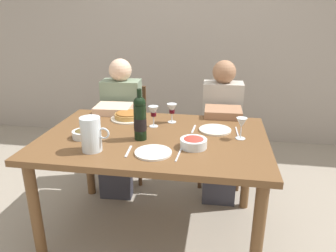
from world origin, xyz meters
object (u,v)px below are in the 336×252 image
wine_bottle (140,118)px  water_pitcher (91,136)px  baked_tart (128,116)px  wine_glass_centre (153,112)px  dinner_plate_left_setting (153,152)px  diner_left (120,122)px  diner_right (221,126)px  dinner_plate_right_setting (215,130)px  olive_bowl (83,133)px  chair_left (126,126)px  wine_glass_right_diner (172,110)px  salad_bowl (194,142)px  chair_right (220,129)px  dining_table (154,149)px  wine_glass_left_diner (242,124)px

wine_bottle → water_pitcher: wine_bottle is taller
wine_bottle → baked_tart: bearing=116.7°
wine_glass_centre → dinner_plate_left_setting: wine_glass_centre is taller
diner_left → diner_right: bearing=-179.9°
dinner_plate_right_setting → diner_left: bearing=151.5°
olive_bowl → chair_left: (-0.00, 0.97, -0.29)m
baked_tart → dinner_plate_left_setting: bearing=-61.5°
wine_glass_right_diner → diner_right: (0.38, 0.39, -0.24)m
chair_left → salad_bowl: bearing=122.6°
olive_bowl → wine_glass_right_diner: (0.53, 0.40, 0.07)m
dinner_plate_left_setting → diner_right: 1.05m
wine_glass_right_diner → diner_left: diner_left is taller
chair_right → diner_left: bearing=17.0°
olive_bowl → diner_left: bearing=89.2°
dining_table → water_pitcher: size_ratio=7.21×
wine_bottle → diner_right: diner_right is taller
wine_bottle → wine_glass_left_diner: wine_bottle is taller
diner_left → baked_tart: bearing=116.1°
wine_glass_left_diner → dinner_plate_left_setting: bearing=-148.4°
wine_glass_left_diner → wine_glass_right_diner: bearing=153.1°
water_pitcher → dinner_plate_left_setting: bearing=2.6°
diner_right → water_pitcher: bearing=50.5°
wine_glass_left_diner → olive_bowl: bearing=-171.7°
dining_table → baked_tart: bearing=130.2°
dinner_plate_left_setting → dinner_plate_right_setting: (0.35, 0.44, 0.00)m
wine_glass_right_diner → dinner_plate_right_setting: wine_glass_right_diner is taller
dinner_plate_right_setting → chair_left: size_ratio=0.26×
dinner_plate_left_setting → diner_right: bearing=67.3°
wine_bottle → olive_bowl: wine_bottle is taller
baked_tart → wine_glass_left_diner: bearing=-17.9°
chair_right → dining_table: bearing=62.8°
dinner_plate_left_setting → chair_left: (-0.51, 1.13, -0.27)m
dinner_plate_right_setting → chair_right: chair_right is taller
wine_glass_right_diner → diner_right: 0.59m
wine_glass_left_diner → dinner_plate_right_setting: 0.23m
chair_right → water_pitcher: bearing=56.5°
dining_table → wine_glass_left_diner: size_ratio=10.49×
dining_table → diner_left: bearing=125.3°
wine_glass_left_diner → wine_glass_right_diner: 0.55m
wine_glass_right_diner → water_pitcher: bearing=-123.9°
baked_tart → dinner_plate_right_setting: bearing=-12.4°
wine_bottle → dinner_plate_right_setting: size_ratio=1.50×
baked_tart → chair_left: size_ratio=0.31×
dining_table → dinner_plate_left_setting: dinner_plate_left_setting is taller
baked_tart → wine_bottle: bearing=-63.3°
salad_bowl → baked_tart: bearing=139.8°
diner_left → chair_right: diner_left is taller
baked_tart → dinner_plate_left_setting: 0.67m
wine_glass_right_diner → chair_left: bearing=133.1°
olive_bowl → salad_bowl: bearing=-3.1°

